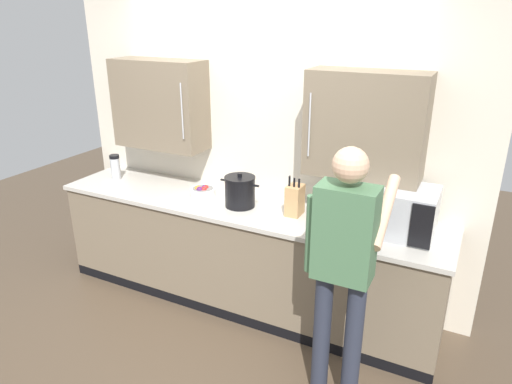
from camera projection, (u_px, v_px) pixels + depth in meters
The scene contains 9 objects.
ground_plane at pixel (196, 350), 3.44m from camera, with size 9.44×9.44×0.00m, color #4C3D2D.
back_wall_tiled at pixel (261, 126), 3.81m from camera, with size 3.62×0.44×2.85m.
counter_unit at pixel (243, 254), 3.90m from camera, with size 3.27×0.70×0.90m.
microwave_oven at pixel (395, 210), 3.21m from camera, with size 0.51×0.73×0.33m.
fruit_bowl at pixel (203, 191), 3.89m from camera, with size 0.21×0.21×0.10m.
stock_pot at pixel (240, 191), 3.67m from camera, with size 0.34×0.24×0.28m.
thermos_flask at pixel (115, 167), 4.27m from camera, with size 0.09×0.09×0.23m.
knife_block at pixel (295, 200), 3.51m from camera, with size 0.11×0.15×0.31m.
person_figure at pixel (343, 259), 2.68m from camera, with size 0.44×0.55×1.68m.
Camera 1 is at (1.66, -2.29, 2.34)m, focal length 32.49 mm.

